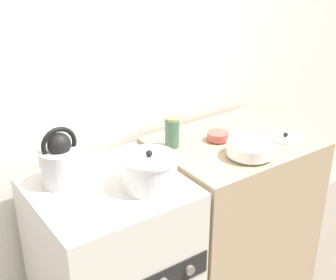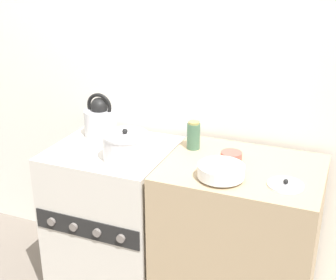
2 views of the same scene
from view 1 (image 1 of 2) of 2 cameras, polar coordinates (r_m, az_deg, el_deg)
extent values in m
cube|color=silver|center=(2.16, -12.73, 7.47)|extent=(7.00, 0.06, 2.50)
cube|color=beige|center=(2.25, -6.75, -15.17)|extent=(0.63, 0.60, 0.87)
cylinder|color=slate|center=(2.06, 2.69, -15.57)|extent=(0.04, 0.02, 0.04)
cube|color=tan|center=(2.58, 7.57, -9.02)|extent=(0.78, 0.61, 0.89)
cylinder|color=silver|center=(2.01, -12.86, -3.13)|extent=(0.18, 0.18, 0.15)
sphere|color=black|center=(1.97, -13.14, -0.52)|extent=(0.10, 0.10, 0.10)
torus|color=black|center=(1.97, -13.13, -0.55)|extent=(0.15, 0.02, 0.15)
cone|color=silver|center=(2.03, -10.71, -1.93)|extent=(0.09, 0.04, 0.07)
cylinder|color=silver|center=(1.94, -2.26, -4.06)|extent=(0.23, 0.23, 0.13)
cylinder|color=silver|center=(1.91, -2.30, -2.20)|extent=(0.24, 0.24, 0.01)
sphere|color=black|center=(1.90, -2.31, -1.64)|extent=(0.03, 0.03, 0.03)
cylinder|color=white|center=(2.21, 9.90, -1.83)|extent=(0.10, 0.10, 0.01)
cylinder|color=white|center=(2.20, 9.97, -1.02)|extent=(0.22, 0.22, 0.06)
cylinder|color=#B75147|center=(2.35, 6.06, 0.02)|extent=(0.05, 0.05, 0.01)
cylinder|color=#B75147|center=(2.34, 6.09, 0.52)|extent=(0.11, 0.11, 0.04)
cylinder|color=#3F664C|center=(2.25, 0.50, 0.79)|extent=(0.07, 0.07, 0.14)
cylinder|color=#998C4C|center=(2.22, 0.51, 2.57)|extent=(0.06, 0.06, 0.01)
cylinder|color=silver|center=(2.43, 14.11, 0.29)|extent=(0.16, 0.16, 0.01)
sphere|color=black|center=(2.43, 14.15, 0.66)|extent=(0.02, 0.02, 0.02)
camera|label=2|loc=(1.99, 71.39, 7.98)|focal=50.00mm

